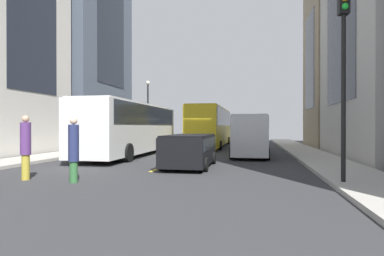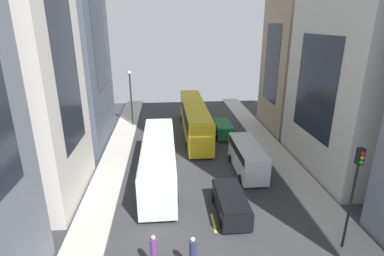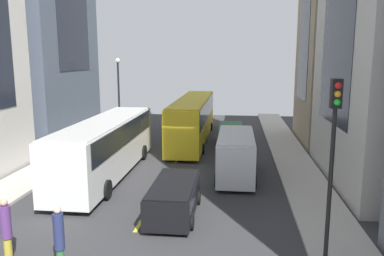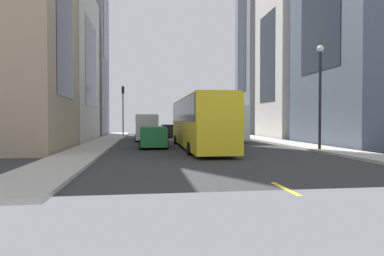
% 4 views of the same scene
% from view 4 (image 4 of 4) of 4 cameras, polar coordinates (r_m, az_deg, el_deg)
% --- Properties ---
extents(ground_plane, '(42.30, 42.30, 0.00)m').
position_cam_4_polar(ground_plane, '(30.96, -0.07, -2.45)').
color(ground_plane, '#333335').
extents(sidewalk_west, '(2.55, 44.00, 0.15)m').
position_cam_4_polar(sidewalk_west, '(32.94, 13.65, -2.13)').
color(sidewalk_west, '#B2ADA3').
rests_on(sidewalk_west, ground).
extents(sidewalk_east, '(2.55, 44.00, 0.15)m').
position_cam_4_polar(sidewalk_east, '(30.91, -14.71, -2.36)').
color(sidewalk_east, '#B2ADA3').
rests_on(sidewalk_east, ground).
extents(lane_stripe_0, '(0.16, 2.00, 0.01)m').
position_cam_4_polar(lane_stripe_0, '(51.82, -3.16, -0.92)').
color(lane_stripe_0, yellow).
rests_on(lane_stripe_0, ground).
extents(lane_stripe_1, '(0.16, 2.00, 0.01)m').
position_cam_4_polar(lane_stripe_1, '(41.37, -2.00, -1.49)').
color(lane_stripe_1, yellow).
rests_on(lane_stripe_1, ground).
extents(lane_stripe_2, '(0.16, 2.00, 0.01)m').
position_cam_4_polar(lane_stripe_2, '(30.96, -0.07, -2.44)').
color(lane_stripe_2, yellow).
rests_on(lane_stripe_2, ground).
extents(lane_stripe_3, '(0.16, 2.00, 0.01)m').
position_cam_4_polar(lane_stripe_3, '(20.63, 3.82, -4.34)').
color(lane_stripe_3, yellow).
rests_on(lane_stripe_3, ground).
extents(lane_stripe_4, '(0.16, 2.00, 0.01)m').
position_cam_4_polar(lane_stripe_4, '(10.65, 15.33, -9.76)').
color(lane_stripe_4, yellow).
rests_on(lane_stripe_4, ground).
extents(building_west_0, '(8.16, 7.56, 26.34)m').
position_cam_4_polar(building_west_0, '(51.24, 12.84, 13.84)').
color(building_west_0, slate).
rests_on(building_west_0, ground).
extents(building_west_1, '(6.80, 8.54, 17.97)m').
position_cam_4_polar(building_west_1, '(40.96, 16.99, 11.03)').
color(building_west_1, beige).
rests_on(building_west_1, ground).
extents(building_east_1, '(6.20, 11.76, 14.80)m').
position_cam_4_polar(building_east_1, '(35.45, -21.51, 9.93)').
color(building_east_1, beige).
rests_on(building_east_1, ground).
extents(building_east_2, '(7.70, 8.22, 15.77)m').
position_cam_4_polar(building_east_2, '(25.72, -29.07, 14.29)').
color(building_east_2, tan).
rests_on(building_east_2, ground).
extents(city_bus_white, '(2.80, 12.43, 3.35)m').
position_cam_4_polar(city_bus_white, '(35.65, 4.76, 1.27)').
color(city_bus_white, silver).
rests_on(city_bus_white, ground).
extents(streetcar_yellow, '(2.70, 14.93, 3.59)m').
position_cam_4_polar(streetcar_yellow, '(24.57, 1.03, 1.52)').
color(streetcar_yellow, yellow).
rests_on(streetcar_yellow, ground).
extents(delivery_van_white, '(2.25, 6.19, 2.58)m').
position_cam_4_polar(delivery_van_white, '(34.22, -7.54, 0.44)').
color(delivery_van_white, white).
rests_on(delivery_van_white, ground).
extents(car_black_0, '(2.08, 4.58, 1.51)m').
position_cam_4_polar(car_black_0, '(40.30, -3.71, -0.30)').
color(car_black_0, black).
rests_on(car_black_0, ground).
extents(car_green_1, '(2.03, 4.34, 1.55)m').
position_cam_4_polar(car_green_1, '(25.36, -6.48, -1.23)').
color(car_green_1, '#1E7238').
rests_on(car_green_1, ground).
extents(pedestrian_crossing_mid, '(0.35, 0.35, 2.20)m').
position_cam_4_polar(pedestrian_crossing_mid, '(45.46, -0.33, 0.23)').
color(pedestrian_crossing_mid, '#336B38').
rests_on(pedestrian_crossing_mid, ground).
extents(pedestrian_walking_far, '(0.36, 0.36, 2.28)m').
position_cam_4_polar(pedestrian_walking_far, '(45.53, 2.19, 0.30)').
color(pedestrian_walking_far, gold).
rests_on(pedestrian_walking_far, ground).
extents(traffic_light_near_corner, '(0.32, 0.44, 6.17)m').
position_cam_4_polar(traffic_light_near_corner, '(44.30, -11.47, 4.38)').
color(traffic_light_near_corner, black).
rests_on(traffic_light_near_corner, ground).
extents(streetlamp_near, '(0.44, 0.44, 6.74)m').
position_cam_4_polar(streetlamp_near, '(23.74, 20.64, 6.70)').
color(streetlamp_near, black).
rests_on(streetlamp_near, ground).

